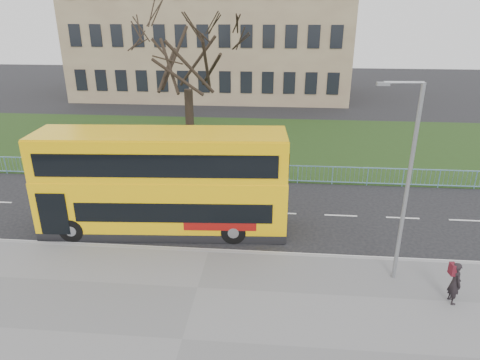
% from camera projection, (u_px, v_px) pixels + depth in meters
% --- Properties ---
extents(ground, '(120.00, 120.00, 0.00)m').
position_uv_depth(ground, '(214.00, 235.00, 19.41)').
color(ground, black).
rests_on(ground, ground).
extents(pavement, '(80.00, 10.50, 0.12)m').
position_uv_depth(pavement, '(182.00, 341.00, 13.15)').
color(pavement, slate).
rests_on(pavement, ground).
extents(kerb, '(80.00, 0.20, 0.14)m').
position_uv_depth(kerb, '(209.00, 251.00, 17.96)').
color(kerb, gray).
rests_on(kerb, ground).
extents(grass_verge, '(80.00, 15.40, 0.08)m').
position_uv_depth(grass_verge, '(241.00, 143.00, 32.61)').
color(grass_verge, '#233A15').
rests_on(grass_verge, ground).
extents(guard_railing, '(40.00, 0.12, 1.10)m').
position_uv_depth(guard_railing, '(230.00, 172.00, 25.31)').
color(guard_railing, '#72A4CB').
rests_on(guard_railing, ground).
extents(bare_tree, '(7.85, 7.85, 11.21)m').
position_uv_depth(bare_tree, '(188.00, 75.00, 26.78)').
color(bare_tree, black).
rests_on(bare_tree, grass_verge).
extents(civic_building, '(30.00, 15.00, 14.00)m').
position_uv_depth(civic_building, '(214.00, 32.00, 49.56)').
color(civic_building, '#866D55').
rests_on(civic_building, ground).
extents(yellow_bus, '(11.10, 3.31, 4.59)m').
position_uv_depth(yellow_bus, '(163.00, 180.00, 19.01)').
color(yellow_bus, yellow).
rests_on(yellow_bus, ground).
extents(pedestrian, '(0.44, 0.61, 1.56)m').
position_uv_depth(pedestrian, '(455.00, 283.00, 14.52)').
color(pedestrian, black).
rests_on(pedestrian, pavement).
extents(street_lamp, '(1.55, 0.25, 7.32)m').
position_uv_depth(street_lamp, '(406.00, 179.00, 14.68)').
color(street_lamp, gray).
rests_on(street_lamp, pavement).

